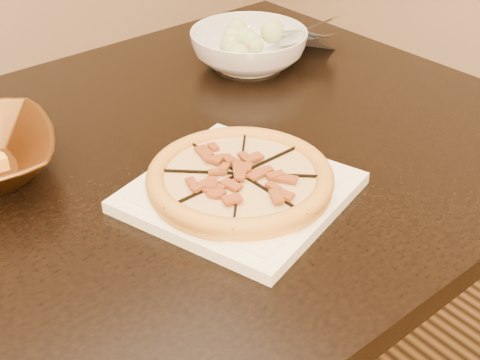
{
  "coord_description": "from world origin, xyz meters",
  "views": [
    {
      "loc": [
        -0.31,
        -0.95,
        1.3
      ],
      "look_at": [
        0.18,
        -0.32,
        0.78
      ],
      "focal_mm": 50.0,
      "sensor_mm": 36.0,
      "label": 1
    }
  ],
  "objects": [
    {
      "name": "pizza",
      "position": [
        0.18,
        -0.32,
        0.78
      ],
      "size": [
        0.27,
        0.27,
        0.03
      ],
      "color": "gold",
      "rests_on": "plate"
    },
    {
      "name": "dining_table",
      "position": [
        0.07,
        -0.16,
        0.65
      ],
      "size": [
        1.5,
        1.0,
        0.75
      ],
      "color": "black",
      "rests_on": "floor"
    },
    {
      "name": "cling_film",
      "position": [
        0.63,
        0.03,
        0.78
      ],
      "size": [
        0.19,
        0.18,
        0.05
      ],
      "primitive_type": null,
      "rotation": [
        0.0,
        0.0,
        0.4
      ],
      "color": "silver",
      "rests_on": "dining_table"
    },
    {
      "name": "salad",
      "position": [
        0.49,
        0.04,
        0.84
      ],
      "size": [
        0.12,
        0.12,
        0.04
      ],
      "color": "#B1C570",
      "rests_on": "salad_bowl"
    },
    {
      "name": "salad_bowl",
      "position": [
        0.49,
        0.05,
        0.79
      ],
      "size": [
        0.26,
        0.26,
        0.07
      ],
      "primitive_type": "imported",
      "rotation": [
        0.0,
        0.0,
        0.09
      ],
      "color": "white",
      "rests_on": "dining_table"
    },
    {
      "name": "plate",
      "position": [
        0.18,
        -0.32,
        0.76
      ],
      "size": [
        0.35,
        0.35,
        0.02
      ],
      "color": "white",
      "rests_on": "dining_table"
    }
  ]
}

